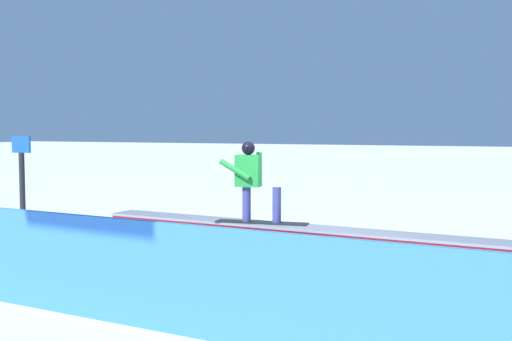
% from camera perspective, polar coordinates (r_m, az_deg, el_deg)
% --- Properties ---
extents(ground_plane, '(120.00, 120.00, 0.00)m').
position_cam_1_polar(ground_plane, '(10.07, 3.89, -7.95)').
color(ground_plane, white).
extents(grind_box, '(7.22, 1.24, 0.52)m').
position_cam_1_polar(grind_box, '(10.03, 3.90, -6.64)').
color(grind_box, red).
rests_on(grind_box, ground_plane).
extents(snowboarder, '(1.55, 0.53, 1.33)m').
position_cam_1_polar(snowboarder, '(10.23, -0.36, -0.82)').
color(snowboarder, black).
rests_on(snowboarder, grind_box).
extents(safety_fence, '(9.93, 1.01, 1.13)m').
position_cam_1_polar(safety_fence, '(6.44, -7.55, -9.73)').
color(safety_fence, '#3B85E7').
rests_on(safety_fence, ground_plane).
extents(trail_marker, '(0.40, 0.10, 1.92)m').
position_cam_1_polar(trail_marker, '(12.07, -20.50, -1.27)').
color(trail_marker, '#262628').
rests_on(trail_marker, ground_plane).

